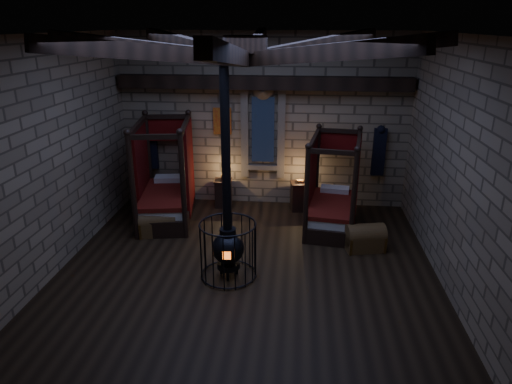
# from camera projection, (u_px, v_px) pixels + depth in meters

# --- Properties ---
(room) EXTENTS (7.02, 7.02, 4.29)m
(room) POSITION_uv_depth(u_px,v_px,m) (246.00, 64.00, 7.34)
(room) COLOR black
(room) RESTS_ON ground
(bed_left) EXTENTS (1.47, 2.33, 2.28)m
(bed_left) POSITION_uv_depth(u_px,v_px,m) (167.00, 195.00, 10.69)
(bed_left) COLOR black
(bed_left) RESTS_ON ground
(bed_right) EXTENTS (1.30, 2.10, 2.06)m
(bed_right) POSITION_uv_depth(u_px,v_px,m) (332.00, 205.00, 10.24)
(bed_right) COLOR black
(bed_right) RESTS_ON ground
(trunk_left) EXTENTS (0.87, 0.67, 0.57)m
(trunk_left) POSITION_uv_depth(u_px,v_px,m) (158.00, 223.00, 9.94)
(trunk_left) COLOR brown
(trunk_left) RESTS_ON ground
(trunk_right) EXTENTS (0.85, 0.64, 0.56)m
(trunk_right) POSITION_uv_depth(u_px,v_px,m) (365.00, 238.00, 9.27)
(trunk_right) COLOR brown
(trunk_right) RESTS_ON ground
(nightstand_left) EXTENTS (0.46, 0.45, 0.85)m
(nightstand_left) POSITION_uv_depth(u_px,v_px,m) (223.00, 193.00, 11.42)
(nightstand_left) COLOR black
(nightstand_left) RESTS_ON ground
(nightstand_right) EXTENTS (0.51, 0.49, 0.77)m
(nightstand_right) POSITION_uv_depth(u_px,v_px,m) (300.00, 196.00, 11.20)
(nightstand_right) COLOR black
(nightstand_right) RESTS_ON ground
(stove) EXTENTS (1.03, 1.03, 4.05)m
(stove) POSITION_uv_depth(u_px,v_px,m) (228.00, 245.00, 8.15)
(stove) COLOR black
(stove) RESTS_ON ground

